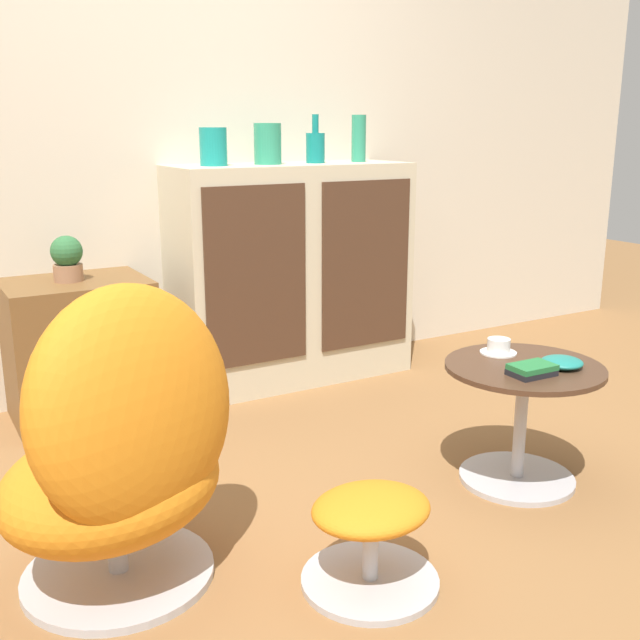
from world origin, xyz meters
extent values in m
plane|color=olive|center=(0.00, 0.00, 0.00)|extent=(12.00, 12.00, 0.00)
cube|color=beige|center=(0.00, 1.59, 1.30)|extent=(6.40, 0.06, 2.60)
cube|color=beige|center=(0.64, 1.35, 0.53)|extent=(1.18, 0.43, 1.07)
cube|color=#472D1E|center=(0.35, 1.13, 0.59)|extent=(0.49, 0.01, 0.81)
cube|color=#472D1E|center=(0.94, 1.13, 0.59)|extent=(0.49, 0.01, 0.81)
cube|color=brown|center=(-0.40, 1.34, 0.30)|extent=(0.58, 0.45, 0.61)
cylinder|color=beige|center=(-0.40, 1.11, 0.26)|extent=(0.23, 0.01, 0.23)
cylinder|color=#B7B7BC|center=(-0.61, 0.04, 0.01)|extent=(0.53, 0.53, 0.02)
cylinder|color=#B7B7BC|center=(-0.61, 0.04, 0.08)|extent=(0.06, 0.06, 0.12)
ellipsoid|color=orange|center=(-0.61, 0.04, 0.29)|extent=(0.80, 0.76, 0.30)
ellipsoid|color=orange|center=(-0.56, -0.06, 0.54)|extent=(0.74, 0.63, 0.68)
cylinder|color=#B7B7BC|center=(-0.01, -0.34, 0.01)|extent=(0.39, 0.39, 0.02)
cylinder|color=#B7B7BC|center=(-0.01, -0.34, 0.10)|extent=(0.04, 0.04, 0.17)
ellipsoid|color=orange|center=(-0.01, -0.34, 0.23)|extent=(0.34, 0.29, 0.09)
cylinder|color=#B7B7BC|center=(0.80, -0.08, 0.01)|extent=(0.41, 0.41, 0.02)
cylinder|color=#B7B7BC|center=(0.80, -0.08, 0.22)|extent=(0.04, 0.04, 0.40)
cylinder|color=#472D1E|center=(0.80, -0.08, 0.43)|extent=(0.55, 0.55, 0.02)
cylinder|color=teal|center=(0.25, 1.35, 1.15)|extent=(0.12, 0.12, 0.17)
cylinder|color=#2D8E6B|center=(0.52, 1.35, 1.16)|extent=(0.13, 0.13, 0.19)
cylinder|color=#147A75|center=(0.78, 1.35, 1.14)|extent=(0.09, 0.09, 0.14)
cylinder|color=#147A75|center=(0.78, 1.35, 1.25)|extent=(0.03, 0.03, 0.09)
cylinder|color=#2D8E6B|center=(1.03, 1.35, 1.18)|extent=(0.07, 0.07, 0.23)
cylinder|color=#996B4C|center=(-0.42, 1.34, 0.64)|extent=(0.12, 0.12, 0.07)
sphere|color=#2D6638|center=(-0.42, 1.34, 0.74)|extent=(0.13, 0.13, 0.13)
cylinder|color=white|center=(0.81, 0.07, 0.44)|extent=(0.13, 0.13, 0.01)
cylinder|color=white|center=(0.81, 0.07, 0.46)|extent=(0.08, 0.08, 0.06)
cube|color=black|center=(0.74, -0.17, 0.45)|extent=(0.15, 0.10, 0.02)
cube|color=#237038|center=(0.74, -0.17, 0.47)|extent=(0.15, 0.10, 0.02)
ellipsoid|color=#1E7A70|center=(0.89, -0.16, 0.46)|extent=(0.14, 0.14, 0.04)
camera|label=1|loc=(-1.06, -1.86, 1.24)|focal=42.00mm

